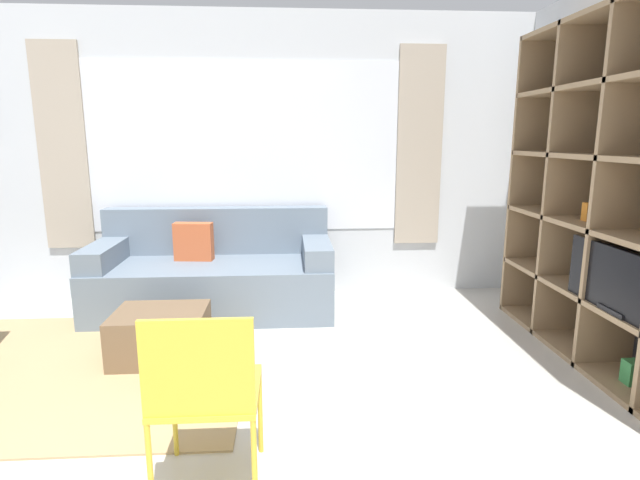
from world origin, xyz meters
name	(u,v)px	position (x,y,z in m)	size (l,w,h in m)	color
wall_back	(246,157)	(0.00, 3.43, 1.36)	(6.71, 0.11, 2.70)	silver
area_rug	(76,369)	(-1.05, 1.75, 0.01)	(2.32, 1.97, 0.01)	tan
shelving_unit	(629,198)	(2.58, 1.56, 1.16)	(0.42, 2.40, 2.36)	#232328
couch_main	(214,275)	(-0.27, 2.93, 0.32)	(2.09, 0.93, 0.89)	slate
ottoman	(161,335)	(-0.50, 1.89, 0.18)	(0.63, 0.52, 0.35)	brown
folding_chair	(205,387)	(0.04, 0.46, 0.52)	(0.44, 0.46, 0.86)	gold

